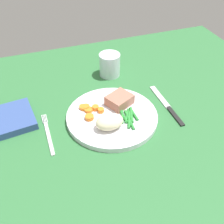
{
  "coord_description": "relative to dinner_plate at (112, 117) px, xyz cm",
  "views": [
    {
      "loc": [
        -23.54,
        -60.04,
        56.24
      ],
      "look_at": [
        -3.79,
        -3.9,
        4.6
      ],
      "focal_mm": 43.28,
      "sensor_mm": 36.0,
      "label": 1
    }
  ],
  "objects": [
    {
      "name": "knife",
      "position": [
        18.24,
        -0.29,
        -0.6
      ],
      "size": [
        1.7,
        20.5,
        0.64
      ],
      "rotation": [
        0.0,
        0.0,
        0.05
      ],
      "color": "black",
      "rests_on": "dining_table"
    },
    {
      "name": "green_beans",
      "position": [
        3.95,
        -2.89,
        1.18
      ],
      "size": [
        5.42,
        9.76,
        0.87
      ],
      "color": "#2D8C38",
      "rests_on": "dinner_plate"
    },
    {
      "name": "dining_table",
      "position": [
        3.79,
        3.9,
        -1.8
      ],
      "size": [
        120.0,
        90.0,
        2.0
      ],
      "color": "#2D6B38",
      "rests_on": "ground"
    },
    {
      "name": "dinner_plate",
      "position": [
        0.0,
        0.0,
        0.0
      ],
      "size": [
        26.92,
        26.92,
        1.6
      ],
      "primitive_type": "cylinder",
      "color": "white",
      "rests_on": "dining_table"
    },
    {
      "name": "carrot_slices",
      "position": [
        -5.84,
        3.55,
        1.33
      ],
      "size": [
        6.71,
        7.5,
        1.23
      ],
      "color": "orange",
      "rests_on": "dinner_plate"
    },
    {
      "name": "mashed_potatoes",
      "position": [
        -2.42,
        -4.85,
        2.88
      ],
      "size": [
        7.78,
        5.4,
        4.16
      ],
      "primitive_type": "ellipsoid",
      "color": "beige",
      "rests_on": "dinner_plate"
    },
    {
      "name": "meat_portion",
      "position": [
        3.63,
        4.24,
        2.34
      ],
      "size": [
        9.14,
        8.65,
        3.08
      ],
      "primitive_type": "cube",
      "rotation": [
        0.0,
        0.0,
        0.46
      ],
      "color": "#A86B56",
      "rests_on": "dinner_plate"
    },
    {
      "name": "napkin",
      "position": [
        -28.1,
        8.59,
        0.3
      ],
      "size": [
        13.85,
        14.67,
        2.19
      ],
      "primitive_type": "cube",
      "rotation": [
        0.0,
        0.0,
        0.12
      ],
      "color": "#334C8C",
      "rests_on": "dining_table"
    },
    {
      "name": "water_glass",
      "position": [
        7.18,
        22.93,
        2.76
      ],
      "size": [
        7.42,
        7.42,
        8.13
      ],
      "color": "silver",
      "rests_on": "dining_table"
    },
    {
      "name": "fork",
      "position": [
        -19.04,
        -0.26,
        -0.6
      ],
      "size": [
        1.44,
        16.6,
        0.4
      ],
      "rotation": [
        0.0,
        0.0,
        0.06
      ],
      "color": "silver",
      "rests_on": "dining_table"
    }
  ]
}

